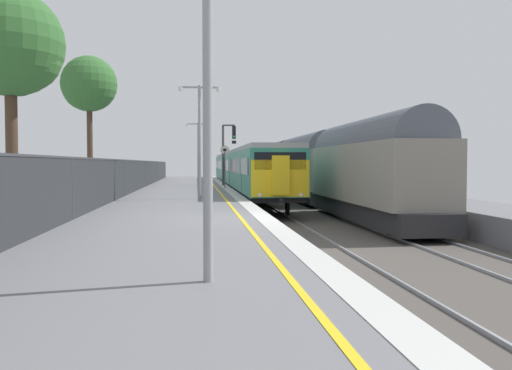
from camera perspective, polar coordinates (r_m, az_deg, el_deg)
ground at (r=17.28m, az=8.32°, el=-5.40°), size 17.40×110.00×1.21m
commuter_train_at_platform at (r=45.04m, az=-1.54°, el=1.76°), size 2.83×42.10×3.81m
freight_train_adjacent_track at (r=38.11m, az=5.45°, el=2.07°), size 2.60×41.10×4.66m
signal_gantry at (r=41.45m, az=-3.15°, el=4.05°), size 1.10×0.24×4.72m
speed_limit_sign at (r=37.06m, az=-3.35°, el=2.56°), size 0.59×0.08×2.94m
platform_lamp_near at (r=7.78m, az=-5.21°, el=12.04°), size 2.00×0.20×5.05m
platform_lamp_mid at (r=25.75m, az=-6.05°, el=5.67°), size 2.00×0.20×5.43m
platform_lamp_far at (r=43.77m, az=-6.20°, el=4.00°), size 2.00×0.20×5.02m
platform_back_fence at (r=16.99m, az=-19.07°, el=-0.20°), size 0.07×99.00×1.91m
background_tree_left at (r=34.35m, az=-17.55°, el=10.04°), size 3.36×3.36×8.22m
background_tree_centre at (r=20.38m, az=-24.49°, el=13.25°), size 3.60×3.60×7.58m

